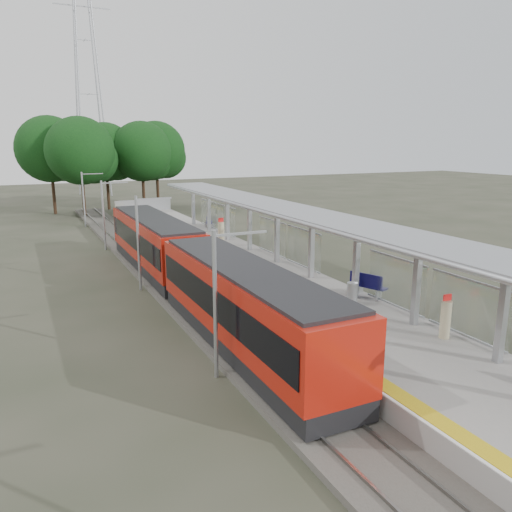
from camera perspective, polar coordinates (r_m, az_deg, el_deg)
The scene contains 15 objects.
ground at distance 17.11m, azimuth 26.50°, elevation -17.66°, with size 200.00×200.00×0.00m, color #474438.
trackbed at distance 30.76m, azimuth -10.19°, elevation -2.71°, with size 3.00×70.00×0.24m, color #59544C.
platform at distance 32.08m, azimuth -2.46°, elevation -1.15°, with size 6.00×50.00×1.00m, color gray.
tactile_strip at distance 31.08m, azimuth -6.79°, elevation -0.73°, with size 0.60×50.00×0.02m, color gold.
end_fence at distance 55.35m, azimuth -12.77°, elevation 5.69°, with size 6.00×0.10×1.20m, color #9EA0A5.
train at distance 26.06m, azimuth -7.66°, elevation -1.08°, with size 2.74×27.60×3.62m.
canopy at distance 28.69m, azimuth 3.45°, elevation 4.68°, with size 3.27×38.00×3.66m.
pylon at distance 83.07m, azimuth -18.81°, elevation 19.73°, with size 8.00×4.00×38.00m, color #9EA0A5, non-canonical shape.
tree_cluster at distance 62.83m, azimuth -16.70°, elevation 11.45°, with size 20.00×12.79×11.21m.
catenary_masts at distance 28.78m, azimuth -13.16°, elevation 1.79°, with size 2.08×48.16×5.40m.
bench_mid at distance 24.57m, azimuth 12.67°, elevation -3.20°, with size 1.17×1.79×1.18m.
bench_far at distance 43.56m, azimuth -5.44°, elevation 3.98°, with size 1.02×1.59×1.05m.
info_pillar_near at distance 20.35m, azimuth 20.84°, elevation -6.76°, with size 0.39×0.39×1.74m.
info_pillar_far at distance 36.03m, azimuth -4.01°, elevation 2.61°, with size 0.45×0.45×1.98m.
litter_bin at distance 23.45m, azimuth 10.93°, elevation -4.19°, with size 0.49×0.49×1.00m, color #9EA0A5.
Camera 1 is at (-12.21, -8.62, 8.34)m, focal length 35.00 mm.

